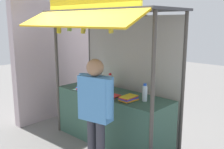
# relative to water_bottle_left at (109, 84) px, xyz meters

# --- Properties ---
(ground_plane) EXTENTS (20.00, 20.00, 0.00)m
(ground_plane) POSITION_rel_water_bottle_left_xyz_m (0.20, -0.13, -1.06)
(ground_plane) COLOR slate
(stall_counter) EXTENTS (2.28, 0.77, 0.94)m
(stall_counter) POSITION_rel_water_bottle_left_xyz_m (0.20, -0.13, -0.59)
(stall_counter) COLOR #385B4C
(stall_counter) RESTS_ON ground
(stall_structure) EXTENTS (2.48, 1.63, 2.78)m
(stall_structure) POSITION_rel_water_bottle_left_xyz_m (0.20, -0.00, 0.63)
(stall_structure) COLOR #4C4742
(stall_structure) RESTS_ON ground
(water_bottle_left) EXTENTS (0.07, 0.07, 0.26)m
(water_bottle_left) POSITION_rel_water_bottle_left_xyz_m (0.00, 0.00, 0.00)
(water_bottle_left) COLOR silver
(water_bottle_left) RESTS_ON stall_counter
(water_bottle_far_left) EXTENTS (0.08, 0.08, 0.30)m
(water_bottle_far_left) POSITION_rel_water_bottle_left_xyz_m (0.92, -0.11, 0.02)
(water_bottle_far_left) COLOR silver
(water_bottle_far_left) RESTS_ON stall_counter
(water_bottle_front_left) EXTENTS (0.07, 0.07, 0.24)m
(water_bottle_front_left) POSITION_rel_water_bottle_left_xyz_m (-0.34, -0.13, -0.01)
(water_bottle_front_left) COLOR silver
(water_bottle_front_left) RESTS_ON stall_counter
(water_bottle_far_right) EXTENTS (0.08, 0.08, 0.30)m
(water_bottle_far_right) POSITION_rel_water_bottle_left_xyz_m (-0.07, 0.11, 0.02)
(water_bottle_far_right) COLOR silver
(water_bottle_far_right) RESTS_ON stall_counter
(magazine_stack_mid_left) EXTENTS (0.25, 0.29, 0.08)m
(magazine_stack_mid_left) POSITION_rel_water_bottle_left_xyz_m (0.04, -0.25, -0.08)
(magazine_stack_mid_left) COLOR yellow
(magazine_stack_mid_left) RESTS_ON stall_counter
(magazine_stack_back_right) EXTENTS (0.22, 0.32, 0.04)m
(magazine_stack_back_right) POSITION_rel_water_bottle_left_xyz_m (0.40, -0.35, -0.10)
(magazine_stack_back_right) COLOR purple
(magazine_stack_back_right) RESTS_ON stall_counter
(magazine_stack_rear_center) EXTENTS (0.19, 0.26, 0.05)m
(magazine_stack_rear_center) POSITION_rel_water_bottle_left_xyz_m (-0.38, -0.32, -0.10)
(magazine_stack_rear_center) COLOR purple
(magazine_stack_rear_center) RESTS_ON stall_counter
(magazine_stack_center) EXTENTS (0.22, 0.32, 0.09)m
(magazine_stack_center) POSITION_rel_water_bottle_left_xyz_m (0.73, -0.29, -0.08)
(magazine_stack_center) COLOR black
(magazine_stack_center) RESTS_ON stall_counter
(banana_bunch_inner_left) EXTENTS (0.11, 0.11, 0.29)m
(banana_bunch_inner_left) POSITION_rel_water_bottle_left_xyz_m (-0.68, -0.61, 1.02)
(banana_bunch_inner_left) COLOR #332D23
(banana_bunch_inner_right) EXTENTS (0.08, 0.08, 0.25)m
(banana_bunch_inner_right) POSITION_rel_water_bottle_left_xyz_m (0.63, -0.62, 1.06)
(banana_bunch_inner_right) COLOR #332D23
(banana_bunch_rightmost) EXTENTS (0.10, 0.10, 0.27)m
(banana_bunch_rightmost) POSITION_rel_water_bottle_left_xyz_m (-0.00, -0.62, 1.05)
(banana_bunch_rightmost) COLOR #332D23
(banana_bunch_leftmost) EXTENTS (0.11, 0.11, 0.24)m
(banana_bunch_leftmost) POSITION_rel_water_bottle_left_xyz_m (-0.37, -0.62, 1.07)
(banana_bunch_leftmost) COLOR #332D23
(vendor_person) EXTENTS (0.65, 0.30, 1.72)m
(vendor_person) POSITION_rel_water_bottle_left_xyz_m (0.72, -1.04, -0.02)
(vendor_person) COLOR #383842
(vendor_person) RESTS_ON ground
(neighbour_wall) EXTENTS (0.20, 2.40, 2.67)m
(neighbour_wall) POSITION_rel_water_bottle_left_xyz_m (-1.74, 0.17, 0.28)
(neighbour_wall) COLOR #BDA8AE
(neighbour_wall) RESTS_ON ground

